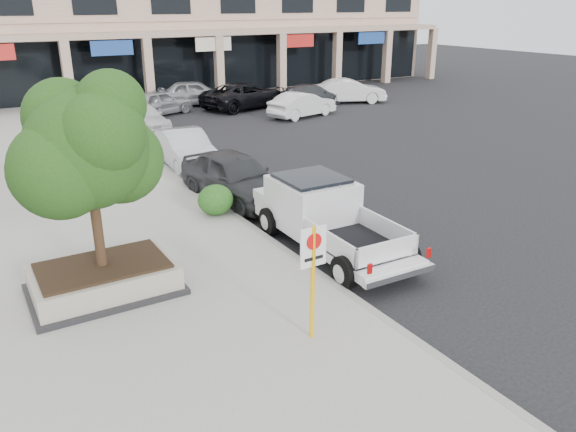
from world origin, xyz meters
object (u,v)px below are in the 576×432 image
object	(u,v)px
planter	(104,279)
curb_car_d	(118,107)
no_parking_sign	(313,268)
curb_car_b	(185,149)
lot_car_e	(195,93)
lot_car_f	(349,91)
lot_car_b	(302,105)
lot_car_c	(312,95)
curb_car_c	(142,118)
pickup_truck	(332,219)
planter_tree	(92,147)
lot_car_d	(245,95)
curb_car_a	(235,177)
lot_car_a	(158,103)

from	to	relation	value
planter	curb_car_d	bearing A→B (deg)	74.05
no_parking_sign	curb_car_b	distance (m)	13.37
planter	no_parking_sign	size ratio (longest dim) A/B	1.39
no_parking_sign	lot_car_e	size ratio (longest dim) A/B	0.49
curb_car_d	lot_car_f	distance (m)	14.83
no_parking_sign	lot_car_b	size ratio (longest dim) A/B	0.53
no_parking_sign	lot_car_f	xyz separation A→B (m)	(17.55, 22.29, -0.86)
lot_car_b	lot_car_c	bearing A→B (deg)	-55.35
curb_car_c	lot_car_f	size ratio (longest dim) A/B	0.98
lot_car_c	curb_car_c	bearing A→B (deg)	99.14
lot_car_f	pickup_truck	bearing A→B (deg)	164.94
planter	lot_car_c	world-z (taller)	lot_car_c
planter_tree	lot_car_e	distance (m)	25.33
pickup_truck	planter	bearing A→B (deg)	176.50
lot_car_b	lot_car_d	distance (m)	4.55
curb_car_a	curb_car_d	xyz separation A→B (m)	(0.40, 15.91, -0.09)
curb_car_b	lot_car_e	world-z (taller)	lot_car_e
curb_car_c	lot_car_c	size ratio (longest dim) A/B	1.01
lot_car_a	planter_tree	bearing A→B (deg)	136.56
no_parking_sign	curb_car_c	xyz separation A→B (m)	(3.13, 20.84, -0.97)
planter_tree	curb_car_d	bearing A→B (deg)	74.28
curb_car_d	lot_car_d	world-z (taller)	lot_car_d
planter	lot_car_b	world-z (taller)	lot_car_b
planter	pickup_truck	bearing A→B (deg)	-4.92
curb_car_b	lot_car_a	bearing A→B (deg)	79.90
lot_car_a	pickup_truck	bearing A→B (deg)	151.74
planter_tree	curb_car_a	distance (m)	7.37
curb_car_a	lot_car_f	xyz separation A→B (m)	(15.09, 13.85, -0.04)
no_parking_sign	curb_car_a	distance (m)	8.84
planter	pickup_truck	xyz separation A→B (m)	(5.83, -0.50, 0.43)
curb_car_b	lot_car_b	distance (m)	11.77
curb_car_c	lot_car_e	xyz separation A→B (m)	(5.28, 5.74, 0.13)
lot_car_d	lot_car_c	bearing A→B (deg)	-120.75
curb_car_a	no_parking_sign	bearing A→B (deg)	-113.54
curb_car_a	lot_car_a	size ratio (longest dim) A/B	1.08
no_parking_sign	curb_car_c	distance (m)	21.09
planter	curb_car_d	distance (m)	21.29
no_parking_sign	curb_car_a	world-z (taller)	no_parking_sign
curb_car_d	lot_car_f	bearing A→B (deg)	-2.99
lot_car_c	planter_tree	bearing A→B (deg)	136.06
pickup_truck	curb_car_b	size ratio (longest dim) A/B	1.27
curb_car_a	lot_car_d	bearing A→B (deg)	54.92
curb_car_c	lot_car_a	distance (m)	4.14
no_parking_sign	curb_car_d	bearing A→B (deg)	83.29
lot_car_e	curb_car_c	bearing A→B (deg)	158.72
lot_car_a	lot_car_e	world-z (taller)	lot_car_e
planter	no_parking_sign	world-z (taller)	no_parking_sign
curb_car_b	lot_car_d	size ratio (longest dim) A/B	0.79
planter_tree	lot_car_b	world-z (taller)	planter_tree
pickup_truck	lot_car_f	xyz separation A→B (m)	(14.70, 18.90, -0.13)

